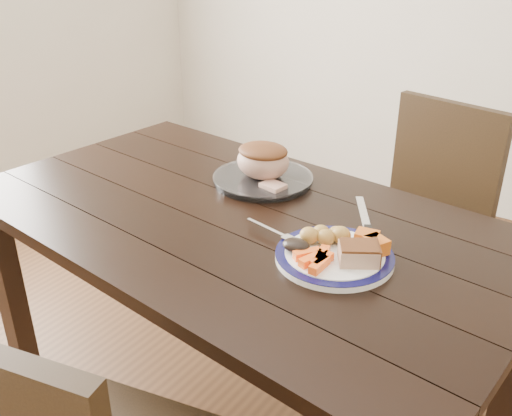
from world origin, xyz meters
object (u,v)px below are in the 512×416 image
Objects in this scene: chair_far at (423,216)px; serving_platter at (263,180)px; carving_knife at (368,231)px; roast_joint at (263,161)px; dining_table at (237,243)px; dinner_plate at (334,257)px; fork at (276,232)px; pork_slice at (358,254)px.

chair_far is 3.01× the size of serving_platter.
serving_platter is at bearing -137.11° from carving_knife.
chair_far is at bearing 54.05° from roast_joint.
dining_table is 0.81m from chair_far.
roast_joint is (-0.41, 0.29, 0.06)m from dinner_plate.
serving_platter is 1.74× the size of fork.
carving_knife is at bearing 17.76° from dining_table.
dinner_plate is 1.63× the size of fork.
chair_far reaches higher than dinner_plate.
chair_far reaches higher than carving_knife.
chair_far is at bearing 90.96° from fork.
roast_joint reaches higher than serving_platter.
chair_far is 5.45× the size of roast_joint.
fork reaches higher than dining_table.
dinner_plate is 0.07m from pork_slice.
pork_slice is (0.06, -0.01, 0.03)m from dinner_plate.
fork reaches higher than serving_platter.
fork is (-0.14, -0.79, 0.25)m from chair_far.
serving_platter is 0.06m from roast_joint.
dinner_plate reaches higher than dining_table.
chair_far is 0.70m from roast_joint.
dining_table is 0.36m from dinner_plate.
dinner_plate is at bearing -35.24° from roast_joint.
fork is 0.25m from carving_knife.
chair_far is at bearing 97.26° from pork_slice.
dinner_plate is 0.17m from fork.
dining_table is 0.38m from carving_knife.
dinner_plate is 0.94× the size of serving_platter.
pork_slice is (0.47, -0.29, 0.03)m from serving_platter.
dining_table is at bearing 169.87° from dinner_plate.
fork is at bearing -18.89° from dining_table.
dining_table is at bearing 170.71° from pork_slice.
chair_far reaches higher than fork.
pork_slice is at bearing 8.53° from fork.
dining_table is 1.80× the size of chair_far.
dining_table is 5.93× the size of carving_knife.
roast_joint is at bearing 140.09° from fork.
pork_slice reaches higher than fork.
fork reaches higher than dinner_plate.
pork_slice is at bearing -31.86° from roast_joint.
carving_knife is (0.42, -0.11, -0.07)m from roast_joint.
carving_knife reaches higher than dining_table.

